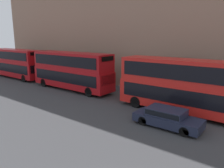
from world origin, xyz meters
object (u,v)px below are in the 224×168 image
object	(u,v)px
bus_leading	(188,85)
pedestrian	(42,72)
bus_second_in_queue	(71,69)
bus_third_in_queue	(16,62)
car_hatchback	(167,117)

from	to	relation	value
bus_leading	pedestrian	world-z (taller)	bus_leading
bus_second_in_queue	pedestrian	size ratio (longest dim) A/B	6.28
bus_third_in_queue	pedestrian	world-z (taller)	bus_third_in_queue
bus_third_in_queue	car_hatchback	size ratio (longest dim) A/B	2.39
bus_second_in_queue	bus_third_in_queue	size ratio (longest dim) A/B	1.00
car_hatchback	pedestrian	xyz separation A→B (m)	(6.04, 23.08, 0.11)
bus_leading	bus_second_in_queue	bearing A→B (deg)	90.00
bus_third_in_queue	car_hatchback	distance (m)	25.85
bus_leading	bus_second_in_queue	world-z (taller)	bus_leading
bus_leading	bus_second_in_queue	xyz separation A→B (m)	(-0.00, 13.52, -0.01)
bus_leading	bus_third_in_queue	size ratio (longest dim) A/B	1.03
bus_second_in_queue	pedestrian	world-z (taller)	bus_second_in_queue
pedestrian	bus_leading	bearing A→B (deg)	-96.49
bus_third_in_queue	pedestrian	bearing A→B (deg)	-43.28
bus_leading	bus_second_in_queue	distance (m)	13.52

